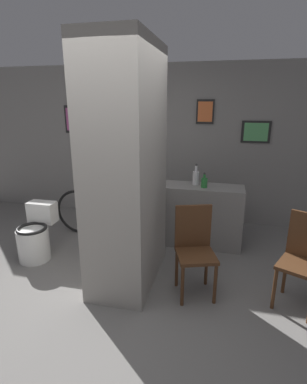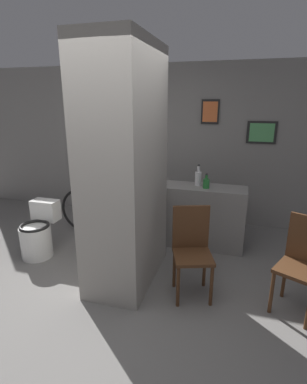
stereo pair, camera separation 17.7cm
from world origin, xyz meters
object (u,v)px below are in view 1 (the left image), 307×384
at_px(chair_by_doorway, 304,257).
at_px(bicycle, 107,214).
at_px(toilet, 35,236).
at_px(bottle_tall, 196,177).
at_px(chair_near_pillar, 195,247).

distance_m(chair_by_doorway, bicycle, 2.74).
xyz_separation_m(toilet, bicycle, (0.66, 0.84, 0.06)).
height_order(chair_by_doorway, bottle_tall, bottle_tall).
xyz_separation_m(chair_by_doorway, bottle_tall, (-1.21, 1.18, 0.46)).
bearing_deg(toilet, chair_by_doorway, -3.88).
distance_m(toilet, bicycle, 1.08).
xyz_separation_m(chair_near_pillar, bicycle, (-1.45, 1.09, -0.16)).
distance_m(chair_by_doorway, bottle_tall, 1.75).
height_order(toilet, chair_near_pillar, chair_near_pillar).
relative_size(chair_by_doorway, bicycle, 0.58).
bearing_deg(chair_near_pillar, bicycle, 124.09).
bearing_deg(bottle_tall, toilet, -154.04).
bearing_deg(toilet, bicycle, 51.80).
height_order(bicycle, bottle_tall, bottle_tall).
relative_size(toilet, bicycle, 0.43).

